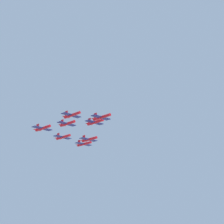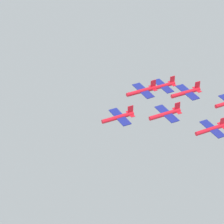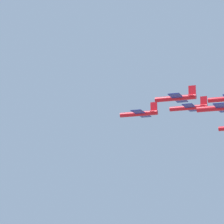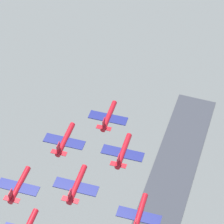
% 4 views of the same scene
% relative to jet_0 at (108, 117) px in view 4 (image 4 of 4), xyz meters
% --- Properties ---
extents(jet_0, '(9.31, 9.05, 3.14)m').
position_rel_jet_0_xyz_m(jet_0, '(0.00, 0.00, 0.00)').
color(jet_0, red).
extents(jet_1, '(9.31, 9.05, 3.14)m').
position_rel_jet_0_xyz_m(jet_1, '(-12.31, 2.28, 1.55)').
color(jet_1, red).
extents(jet_2, '(9.31, 9.05, 3.14)m').
position_rel_jet_0_xyz_m(jet_2, '(-7.97, -9.66, 1.93)').
color(jet_2, red).
extents(jet_3, '(9.31, 9.05, 3.14)m').
position_rel_jet_0_xyz_m(jet_3, '(-24.63, 4.56, -2.82)').
color(jet_3, red).
extents(jet_4, '(9.31, 9.05, 3.14)m').
position_rel_jet_0_xyz_m(jet_4, '(-20.29, -7.38, 1.91)').
color(jet_4, red).
extents(jet_5, '(9.31, 9.05, 3.14)m').
position_rel_jet_0_xyz_m(jet_5, '(-15.95, -19.31, -2.69)').
color(jet_5, red).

